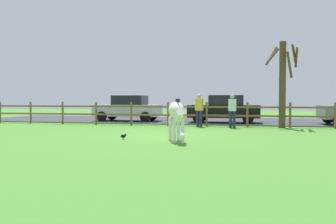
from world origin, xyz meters
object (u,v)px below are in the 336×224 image
object	(u,v)px
crow_on_grass	(123,136)
parked_car_silver	(128,108)
zebra	(177,114)
parked_car_black	(225,109)
bare_tree	(283,80)
visitor_right_of_tree	(199,109)
visitor_left_of_tree	(232,109)

from	to	relation	value
crow_on_grass	parked_car_silver	distance (m)	9.59
zebra	crow_on_grass	bearing A→B (deg)	174.69
parked_car_black	parked_car_silver	xyz separation A→B (m)	(-5.86, 0.25, 0.00)
bare_tree	visitor_right_of_tree	distance (m)	4.27
visitor_left_of_tree	visitor_right_of_tree	distance (m)	1.69
crow_on_grass	visitor_left_of_tree	distance (m)	6.74
zebra	parked_car_black	size ratio (longest dim) A/B	0.46
bare_tree	parked_car_silver	distance (m)	9.31
parked_car_black	bare_tree	bearing A→B (deg)	-39.12
zebra	parked_car_silver	distance (m)	10.48
crow_on_grass	visitor_right_of_tree	size ratio (longest dim) A/B	0.13
parked_car_silver	visitor_right_of_tree	distance (m)	5.64
visitor_left_of_tree	parked_car_silver	bearing A→B (deg)	152.65
visitor_right_of_tree	parked_car_silver	bearing A→B (deg)	148.13
parked_car_black	zebra	bearing A→B (deg)	-96.02
crow_on_grass	visitor_right_of_tree	xyz separation A→B (m)	(1.78, 6.10, 0.78)
parked_car_black	visitor_right_of_tree	size ratio (longest dim) A/B	2.44
parked_car_silver	parked_car_black	bearing A→B (deg)	-2.44
parked_car_silver	visitor_left_of_tree	world-z (taller)	visitor_left_of_tree
parked_car_black	visitor_right_of_tree	bearing A→B (deg)	-111.54
parked_car_silver	zebra	bearing A→B (deg)	-62.04
parked_car_black	visitor_left_of_tree	xyz separation A→B (m)	(0.57, -3.08, 0.06)
bare_tree	zebra	size ratio (longest dim) A/B	2.26
zebra	bare_tree	bearing A→B (deg)	59.54
visitor_right_of_tree	visitor_left_of_tree	bearing A→B (deg)	-12.10
crow_on_grass	visitor_right_of_tree	distance (m)	6.40
bare_tree	visitor_right_of_tree	world-z (taller)	bare_tree
zebra	visitor_left_of_tree	distance (m)	6.12
bare_tree	crow_on_grass	distance (m)	8.93
zebra	visitor_left_of_tree	bearing A→B (deg)	75.57
bare_tree	parked_car_silver	size ratio (longest dim) A/B	1.03
visitor_left_of_tree	visitor_right_of_tree	world-z (taller)	same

